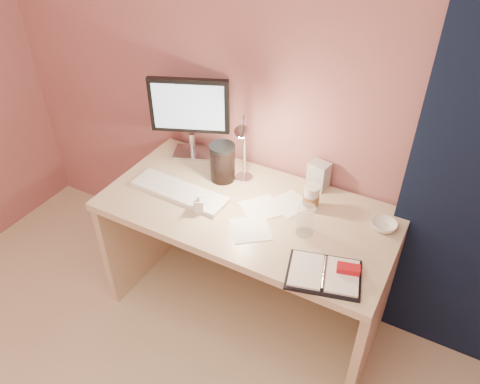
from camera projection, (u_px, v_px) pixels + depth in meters
The scene contains 14 objects.
desk at pixel (254, 233), 2.41m from camera, with size 1.40×0.70×0.73m.
monitor at pixel (190, 110), 2.44m from camera, with size 0.40×0.22×0.45m.
keyboard at pixel (179, 192), 2.30m from camera, with size 0.50×0.15×0.02m, color white.
planner at pixel (326, 274), 1.87m from camera, with size 0.34×0.29×0.05m.
paper_a at pixel (251, 229), 2.09m from camera, with size 0.17×0.17×0.00m, color white.
paper_b at pixel (290, 204), 2.24m from camera, with size 0.16×0.16×0.00m, color white.
paper_c at pixel (261, 208), 2.21m from camera, with size 0.17×0.17×0.00m, color white.
coffee_cup at pixel (311, 198), 2.18m from camera, with size 0.08×0.08×0.12m.
clear_cup at pixel (305, 220), 2.04m from camera, with size 0.08×0.08×0.14m, color white.
bowl at pixel (384, 226), 2.09m from camera, with size 0.11×0.11×0.04m, color white.
lotion_bottle at pixel (199, 203), 2.17m from camera, with size 0.04×0.05×0.10m, color silver.
dark_jar at pixel (223, 164), 2.35m from camera, with size 0.13×0.13×0.18m, color black.
product_box at pixel (319, 175), 2.31m from camera, with size 0.10×0.08×0.14m, color #B5B6B1.
desk_lamp at pixel (228, 145), 2.21m from camera, with size 0.15×0.23×0.39m.
Camera 1 is at (0.80, -0.15, 2.13)m, focal length 35.00 mm.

